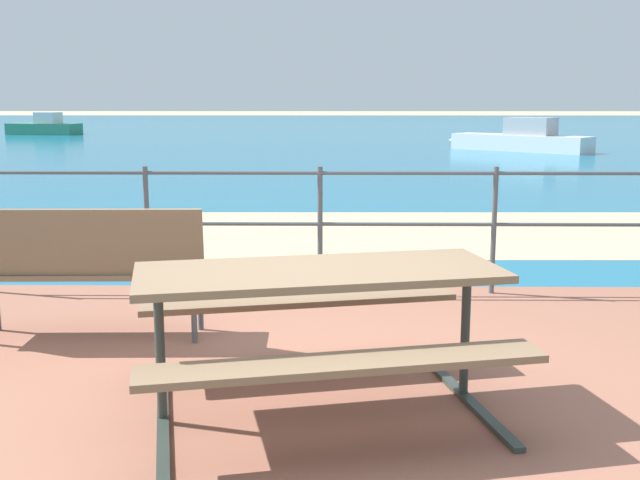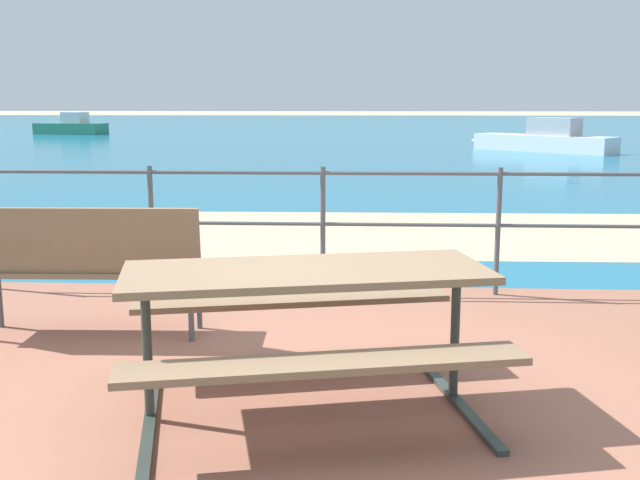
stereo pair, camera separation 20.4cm
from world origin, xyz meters
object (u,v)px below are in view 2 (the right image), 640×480
park_bench (85,259)px  boat_near (70,127)px  picnic_table (306,302)px  boat_mid (543,140)px

park_bench → boat_near: 35.65m
picnic_table → park_bench: size_ratio=1.31×
park_bench → boat_mid: size_ratio=0.37×
picnic_table → boat_mid: boat_mid is taller
boat_near → boat_mid: boat_mid is taller
boat_near → boat_mid: bearing=161.3°
picnic_table → boat_mid: size_ratio=0.48×
park_bench → boat_near: boat_near is taller
picnic_table → park_bench: park_bench is taller
picnic_table → boat_mid: bearing=61.1°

